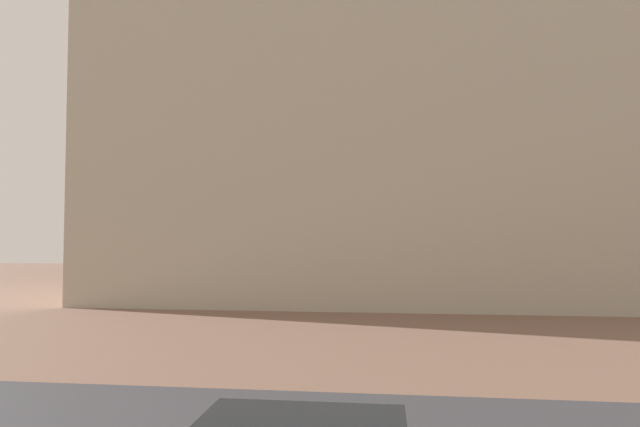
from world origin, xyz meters
name	(u,v)px	position (x,y,z in m)	size (l,w,h in m)	color
ground_plane	(327,421)	(0.00, 10.00, 0.00)	(120.00, 120.00, 0.00)	brown
landmark_building	(358,131)	(-0.47, 31.60, 9.92)	(30.07, 13.21, 34.30)	#B2A893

